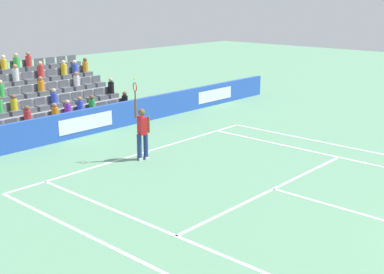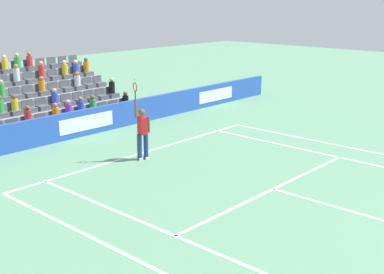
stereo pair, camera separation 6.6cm
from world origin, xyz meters
TOP-DOWN VIEW (x-y plane):
  - line_baseline at (0.00, -11.89)m, footprint 10.97×0.10m
  - line_service at (0.00, -6.40)m, footprint 8.23×0.10m
  - line_centre_service at (0.00, -3.20)m, footprint 0.10×6.40m
  - line_singles_sideline_left at (4.12, -5.95)m, footprint 0.10×11.89m
  - line_singles_sideline_right at (-4.12, -5.95)m, footprint 0.10×11.89m
  - line_doubles_sideline_left at (5.49, -5.95)m, footprint 0.10×11.89m
  - line_doubles_sideline_right at (-5.49, -5.95)m, footprint 0.10×11.89m
  - line_centre_mark at (0.00, -11.79)m, footprint 0.10×0.20m
  - sponsor_barrier at (-0.00, -15.41)m, footprint 24.39×0.22m
  - tennis_player at (0.63, -11.32)m, footprint 0.51×0.43m
  - stadium_stand at (0.01, -18.97)m, footprint 6.82×4.75m

SIDE VIEW (x-z plane):
  - line_baseline at x=0.00m, z-range 0.00..0.01m
  - line_service at x=0.00m, z-range 0.00..0.01m
  - line_centre_service at x=0.00m, z-range 0.00..0.01m
  - line_singles_sideline_left at x=4.12m, z-range 0.00..0.01m
  - line_singles_sideline_right at x=-4.12m, z-range 0.00..0.01m
  - line_doubles_sideline_left at x=5.49m, z-range 0.00..0.01m
  - line_doubles_sideline_right at x=-5.49m, z-range 0.00..0.01m
  - line_centre_mark at x=0.00m, z-range 0.00..0.01m
  - sponsor_barrier at x=0.00m, z-range 0.00..1.07m
  - stadium_stand at x=0.01m, z-range -0.66..2.33m
  - tennis_player at x=0.63m, z-range -0.43..2.42m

